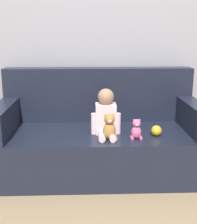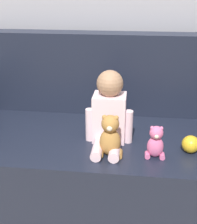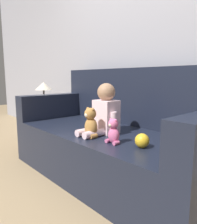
{
  "view_description": "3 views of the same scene",
  "coord_description": "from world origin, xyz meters",
  "views": [
    {
      "loc": [
        -0.12,
        -2.8,
        1.34
      ],
      "look_at": [
        -0.01,
        -0.04,
        0.61
      ],
      "focal_mm": 50.0,
      "sensor_mm": 36.0,
      "label": 1
    },
    {
      "loc": [
        0.19,
        -1.7,
        1.27
      ],
      "look_at": [
        -0.02,
        -0.02,
        0.56
      ],
      "focal_mm": 50.0,
      "sensor_mm": 36.0,
      "label": 2
    },
    {
      "loc": [
        1.33,
        -1.32,
        0.88
      ],
      "look_at": [
        -0.02,
        -0.11,
        0.59
      ],
      "focal_mm": 35.0,
      "sensor_mm": 36.0,
      "label": 3
    }
  ],
  "objects": [
    {
      "name": "ground_plane",
      "position": [
        0.0,
        0.0,
        0.0
      ],
      "size": [
        12.0,
        12.0,
        0.0
      ],
      "primitive_type": "plane",
      "color": "#9E8460"
    },
    {
      "name": "wall_back",
      "position": [
        0.0,
        0.53,
        1.3
      ],
      "size": [
        8.0,
        0.05,
        2.6
      ],
      "color": "#93939E",
      "rests_on": "ground_plane"
    },
    {
      "name": "couch",
      "position": [
        0.0,
        0.07,
        0.33
      ],
      "size": [
        1.91,
        0.89,
        0.97
      ],
      "color": "black",
      "rests_on": "ground_plane"
    },
    {
      "name": "person_baby",
      "position": [
        0.05,
        -0.1,
        0.6
      ],
      "size": [
        0.27,
        0.34,
        0.41
      ],
      "color": "silver",
      "rests_on": "couch"
    },
    {
      "name": "teddy_bear_brown",
      "position": [
        0.07,
        -0.27,
        0.53
      ],
      "size": [
        0.14,
        0.11,
        0.23
      ],
      "color": "#AD7A3D",
      "rests_on": "couch"
    },
    {
      "name": "plush_toy_side",
      "position": [
        0.31,
        -0.26,
        0.51
      ],
      "size": [
        0.1,
        0.08,
        0.18
      ],
      "color": "#DB6699",
      "rests_on": "couch"
    },
    {
      "name": "toy_ball",
      "position": [
        0.5,
        -0.18,
        0.47
      ],
      "size": [
        0.09,
        0.09,
        0.09
      ],
      "color": "gold",
      "rests_on": "couch"
    },
    {
      "name": "side_table",
      "position": [
        -1.27,
        0.05,
        0.6
      ],
      "size": [
        0.36,
        0.36,
        0.82
      ],
      "color": "#93704C",
      "rests_on": "ground_plane"
    }
  ]
}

